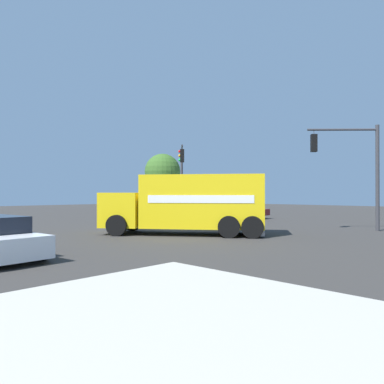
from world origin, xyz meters
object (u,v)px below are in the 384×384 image
object	(u,v)px
traffic_light_secondary	(182,171)
shade_tree_near	(163,172)
delivery_truck	(189,204)
pedestrian_near_corner	(180,202)
pickup_maroon	(237,209)
traffic_light_primary	(355,161)
pedestrian_crossing	(194,203)

from	to	relation	value
traffic_light_secondary	shade_tree_near	distance (m)	11.63
delivery_truck	pedestrian_near_corner	size ratio (longest dim) A/B	4.50
pickup_maroon	delivery_truck	bearing A→B (deg)	26.55
traffic_light_primary	delivery_truck	bearing A→B (deg)	-35.37
pickup_maroon	shade_tree_near	world-z (taller)	shade_tree_near
traffic_light_secondary	pedestrian_near_corner	size ratio (longest dim) A/B	3.19
delivery_truck	pickup_maroon	world-z (taller)	delivery_truck
pedestrian_near_corner	pedestrian_crossing	distance (m)	2.85
traffic_light_secondary	pedestrian_near_corner	xyz separation A→B (m)	(-6.63, -7.00, -2.72)
delivery_truck	pickup_maroon	size ratio (longest dim) A/B	1.49
pedestrian_crossing	shade_tree_near	size ratio (longest dim) A/B	0.27
pedestrian_near_corner	shade_tree_near	distance (m)	4.23
traffic_light_secondary	pedestrian_near_corner	distance (m)	10.02
delivery_truck	pedestrian_crossing	world-z (taller)	delivery_truck
traffic_light_primary	traffic_light_secondary	size ratio (longest dim) A/B	1.02
pedestrian_crossing	pickup_maroon	bearing A→B (deg)	73.61
traffic_light_primary	pedestrian_near_corner	world-z (taller)	traffic_light_primary
traffic_light_primary	shade_tree_near	world-z (taller)	shade_tree_near
traffic_light_primary	shade_tree_near	distance (m)	24.17
traffic_light_secondary	pickup_maroon	world-z (taller)	traffic_light_secondary
delivery_truck	pickup_maroon	xyz separation A→B (m)	(-11.60, -5.80, -0.78)
traffic_light_primary	shade_tree_near	size ratio (longest dim) A/B	0.90
delivery_truck	traffic_light_secondary	xyz separation A→B (m)	(-7.67, -8.31, 2.36)
pedestrian_near_corner	traffic_light_secondary	bearing A→B (deg)	46.55
pickup_maroon	traffic_light_primary	bearing A→B (deg)	69.21
pickup_maroon	shade_tree_near	bearing A→B (deg)	-101.87
pickup_maroon	pedestrian_crossing	bearing A→B (deg)	-106.39
traffic_light_primary	shade_tree_near	bearing A→B (deg)	-106.23
delivery_truck	pedestrian_near_corner	world-z (taller)	delivery_truck
delivery_truck	shade_tree_near	xyz separation A→B (m)	(-14.16, -17.94, 2.96)
traffic_light_secondary	shade_tree_near	world-z (taller)	shade_tree_near
traffic_light_primary	traffic_light_secondary	bearing A→B (deg)	-91.10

